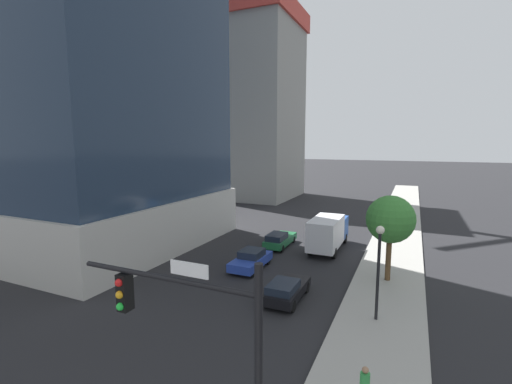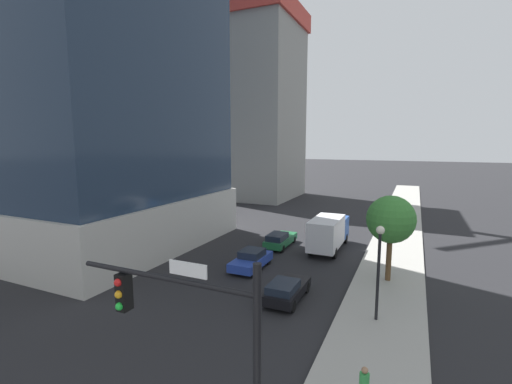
{
  "view_description": "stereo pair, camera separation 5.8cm",
  "coord_description": "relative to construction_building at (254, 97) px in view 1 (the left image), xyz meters",
  "views": [
    {
      "loc": [
        9.13,
        -4.28,
        9.51
      ],
      "look_at": [
        1.68,
        12.35,
        6.97
      ],
      "focal_mm": 24.75,
      "sensor_mm": 36.0,
      "label": 1
    },
    {
      "loc": [
        9.19,
        -4.26,
        9.51
      ],
      "look_at": [
        1.68,
        12.35,
        6.97
      ],
      "focal_mm": 24.75,
      "sensor_mm": 36.0,
      "label": 2
    }
  ],
  "objects": [
    {
      "name": "box_truck",
      "position": [
        19.22,
        -26.47,
        -15.71
      ],
      "size": [
        2.31,
        7.19,
        3.05
      ],
      "color": "#1E4799",
      "rests_on": "ground"
    },
    {
      "name": "sidewalk",
      "position": [
        24.7,
        -32.72,
        -17.34
      ],
      "size": [
        4.57,
        120.0,
        0.15
      ],
      "primitive_type": "cube",
      "color": "#9E9B93",
      "rests_on": "ground"
    },
    {
      "name": "traffic_light_pole",
      "position": [
        21.1,
        -50.06,
        -12.79
      ],
      "size": [
        5.46,
        0.48,
        6.68
      ],
      "color": "black",
      "rests_on": "sidewalk"
    },
    {
      "name": "construction_building",
      "position": [
        0.0,
        0.0,
        0.0
      ],
      "size": [
        14.93,
        19.74,
        41.55
      ],
      "color": "gray",
      "rests_on": "ground"
    },
    {
      "name": "street_tree",
      "position": [
        24.63,
        -32.08,
        -13.03
      ],
      "size": [
        3.22,
        3.22,
        5.88
      ],
      "color": "brown",
      "rests_on": "sidewalk"
    },
    {
      "name": "car_green",
      "position": [
        14.93,
        -27.32,
        -16.73
      ],
      "size": [
        1.73,
        4.64,
        1.39
      ],
      "color": "#1E6638",
      "rests_on": "ground"
    },
    {
      "name": "car_black",
      "position": [
        19.22,
        -37.7,
        -16.72
      ],
      "size": [
        1.82,
        4.17,
        1.34
      ],
      "color": "black",
      "rests_on": "ground"
    },
    {
      "name": "street_lamp",
      "position": [
        24.46,
        -38.16,
        -13.86
      ],
      "size": [
        0.44,
        0.44,
        5.11
      ],
      "color": "black",
      "rests_on": "sidewalk"
    },
    {
      "name": "car_blue",
      "position": [
        14.93,
        -33.55,
        -16.72
      ],
      "size": [
        1.9,
        4.29,
        1.43
      ],
      "color": "#233D9E",
      "rests_on": "ground"
    }
  ]
}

